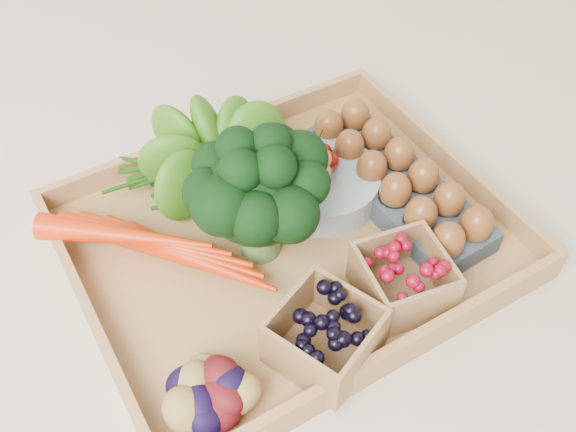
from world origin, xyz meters
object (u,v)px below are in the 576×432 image
tray (288,242)px  egg_carton (394,188)px  cherry_bowl (322,184)px  broccoli (259,214)px

tray → egg_carton: (0.17, -0.01, 0.03)m
cherry_bowl → egg_carton: 0.10m
broccoli → egg_carton: 0.21m
broccoli → egg_carton: bearing=-3.7°
tray → broccoli: 0.09m
tray → broccoli: bearing=175.5°
tray → broccoli: broccoli is taller
broccoli → cherry_bowl: (0.12, 0.04, -0.05)m
tray → cherry_bowl: 0.10m
egg_carton → cherry_bowl: bearing=144.5°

